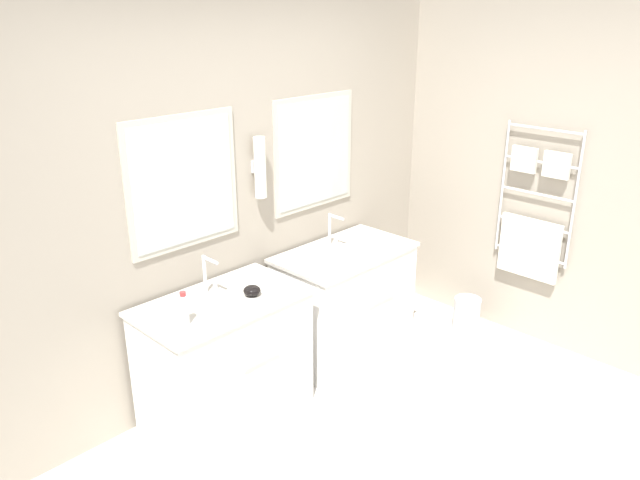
{
  "coord_description": "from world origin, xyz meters",
  "views": [
    {
      "loc": [
        -2.25,
        -1.38,
        2.43
      ],
      "look_at": [
        0.35,
        1.15,
        1.05
      ],
      "focal_mm": 35.0,
      "sensor_mm": 36.0,
      "label": 1
    }
  ],
  "objects_px": {
    "vanity_right": "(348,303)",
    "toiletry_bottle": "(184,309)",
    "amenity_bowl": "(252,291)",
    "vanity_left": "(229,360)",
    "waste_bin": "(467,314)"
  },
  "relations": [
    {
      "from": "vanity_right",
      "to": "amenity_bowl",
      "type": "bearing_deg",
      "value": -177.2
    },
    {
      "from": "amenity_bowl",
      "to": "waste_bin",
      "type": "relative_size",
      "value": 0.37
    },
    {
      "from": "amenity_bowl",
      "to": "waste_bin",
      "type": "distance_m",
      "value": 1.97
    },
    {
      "from": "toiletry_bottle",
      "to": "waste_bin",
      "type": "xyz_separation_m",
      "value": [
        2.28,
        -0.41,
        -0.74
      ]
    },
    {
      "from": "vanity_right",
      "to": "waste_bin",
      "type": "height_order",
      "value": "vanity_right"
    },
    {
      "from": "vanity_right",
      "to": "vanity_left",
      "type": "bearing_deg",
      "value": 180.0
    },
    {
      "from": "vanity_left",
      "to": "vanity_right",
      "type": "bearing_deg",
      "value": 0.0
    },
    {
      "from": "vanity_left",
      "to": "vanity_right",
      "type": "height_order",
      "value": "same"
    },
    {
      "from": "vanity_right",
      "to": "waste_bin",
      "type": "bearing_deg",
      "value": -27.69
    },
    {
      "from": "toiletry_bottle",
      "to": "amenity_bowl",
      "type": "height_order",
      "value": "toiletry_bottle"
    },
    {
      "from": "vanity_right",
      "to": "toiletry_bottle",
      "type": "height_order",
      "value": "toiletry_bottle"
    },
    {
      "from": "vanity_right",
      "to": "amenity_bowl",
      "type": "height_order",
      "value": "amenity_bowl"
    },
    {
      "from": "waste_bin",
      "to": "toiletry_bottle",
      "type": "bearing_deg",
      "value": 169.92
    },
    {
      "from": "vanity_right",
      "to": "toiletry_bottle",
      "type": "bearing_deg",
      "value": -177.66
    },
    {
      "from": "vanity_left",
      "to": "toiletry_bottle",
      "type": "relative_size",
      "value": 5.19
    }
  ]
}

